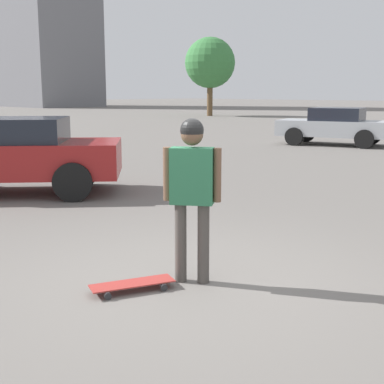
% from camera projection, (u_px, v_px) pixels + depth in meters
% --- Properties ---
extents(ground_plane, '(220.00, 220.00, 0.00)m').
position_uv_depth(ground_plane, '(192.00, 282.00, 5.59)').
color(ground_plane, slate).
extents(person, '(0.41, 0.50, 1.70)m').
position_uv_depth(person, '(192.00, 182.00, 5.39)').
color(person, '#4C4742').
rests_on(person, ground_plane).
extents(skateboard, '(0.87, 0.53, 0.08)m').
position_uv_depth(skateboard, '(132.00, 284.00, 5.32)').
color(skateboard, '#A5332D').
rests_on(skateboard, ground_plane).
extents(car_parked_near, '(4.31, 4.06, 1.47)m').
position_uv_depth(car_parked_near, '(12.00, 154.00, 10.30)').
color(car_parked_near, maroon).
rests_on(car_parked_near, ground_plane).
extents(car_parked_far, '(2.86, 4.36, 1.38)m').
position_uv_depth(car_parked_far, '(335.00, 125.00, 19.77)').
color(car_parked_far, '#ADB2B7').
rests_on(car_parked_far, ground_plane).
extents(tree_distant, '(4.07, 4.07, 6.30)m').
position_uv_depth(tree_distant, '(210.00, 63.00, 43.21)').
color(tree_distant, brown).
rests_on(tree_distant, ground_plane).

